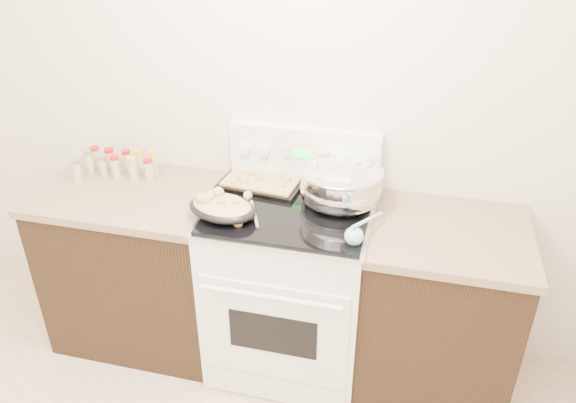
% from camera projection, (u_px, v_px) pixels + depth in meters
% --- Properties ---
extents(counter_left, '(0.93, 0.67, 0.92)m').
position_uv_depth(counter_left, '(143.00, 264.00, 3.05)').
color(counter_left, black).
rests_on(counter_left, ground).
extents(counter_right, '(0.73, 0.67, 0.92)m').
position_uv_depth(counter_right, '(436.00, 310.00, 2.73)').
color(counter_right, black).
rests_on(counter_right, ground).
extents(kitchen_range, '(0.78, 0.73, 1.22)m').
position_uv_depth(kitchen_range, '(291.00, 283.00, 2.86)').
color(kitchen_range, white).
rests_on(kitchen_range, ground).
extents(mixing_bowl, '(0.49, 0.49, 0.23)m').
position_uv_depth(mixing_bowl, '(341.00, 186.00, 2.63)').
color(mixing_bowl, silver).
rests_on(mixing_bowl, kitchen_range).
extents(roasting_pan, '(0.38, 0.31, 0.12)m').
position_uv_depth(roasting_pan, '(222.00, 207.00, 2.54)').
color(roasting_pan, black).
rests_on(roasting_pan, kitchen_range).
extents(baking_sheet, '(0.43, 0.32, 0.06)m').
position_uv_depth(baking_sheet, '(262.00, 181.00, 2.82)').
color(baking_sheet, black).
rests_on(baking_sheet, kitchen_range).
extents(wooden_spoon, '(0.12, 0.23, 0.04)m').
position_uv_depth(wooden_spoon, '(244.00, 220.00, 2.51)').
color(wooden_spoon, tan).
rests_on(wooden_spoon, kitchen_range).
extents(blue_ladle, '(0.14, 0.27, 0.10)m').
position_uv_depth(blue_ladle, '(355.00, 234.00, 2.36)').
color(blue_ladle, '#8ECDD3').
rests_on(blue_ladle, kitchen_range).
extents(spice_jars, '(0.40, 0.24, 0.13)m').
position_uv_depth(spice_jars, '(118.00, 164.00, 2.95)').
color(spice_jars, '#BFB28C').
rests_on(spice_jars, counter_left).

